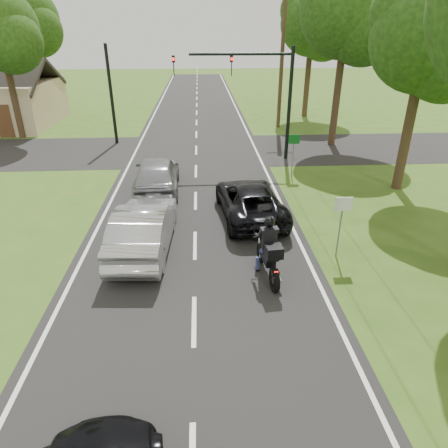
{
  "coord_description": "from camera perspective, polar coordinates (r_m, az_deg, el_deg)",
  "views": [
    {
      "loc": [
        0.3,
        -8.21,
        6.86
      ],
      "look_at": [
        0.96,
        3.0,
        1.3
      ],
      "focal_mm": 32.0,
      "sensor_mm": 36.0,
      "label": 1
    }
  ],
  "objects": [
    {
      "name": "tree_row_d",
      "position": [
        26.48,
        17.98,
        26.47
      ],
      "size": [
        5.76,
        5.58,
        10.45
      ],
      "color": "#332316",
      "rests_on": "ground"
    },
    {
      "name": "signal_pole_far",
      "position": [
        27.06,
        -15.79,
        17.21
      ],
      "size": [
        0.2,
        0.2,
        6.0
      ],
      "primitive_type": "cylinder",
      "color": "black",
      "rests_on": "ground"
    },
    {
      "name": "sign_white",
      "position": [
        13.13,
        16.53,
        1.55
      ],
      "size": [
        0.55,
        0.07,
        2.12
      ],
      "color": "slate",
      "rests_on": "ground"
    },
    {
      "name": "sign_green",
      "position": [
        20.43,
        9.94,
        11.02
      ],
      "size": [
        0.55,
        0.07,
        2.12
      ],
      "color": "slate",
      "rests_on": "ground"
    },
    {
      "name": "traffic_signal",
      "position": [
        22.58,
        4.64,
        19.34
      ],
      "size": [
        6.38,
        0.44,
        6.0
      ],
      "color": "black",
      "rests_on": "ground"
    },
    {
      "name": "dark_suv",
      "position": [
        15.87,
        3.69,
        3.43
      ],
      "size": [
        2.71,
        5.12,
        1.37
      ],
      "primitive_type": "imported",
      "rotation": [
        0.0,
        0.0,
        3.23
      ],
      "color": "black",
      "rests_on": "road"
    },
    {
      "name": "tree_row_e",
      "position": [
        35.21,
        13.04,
        25.71
      ],
      "size": [
        5.28,
        5.12,
        9.61
      ],
      "color": "#332316",
      "rests_on": "ground"
    },
    {
      "name": "cross_road",
      "position": [
        25.17,
        -4.0,
        10.47
      ],
      "size": [
        60.0,
        7.0,
        0.01
      ],
      "primitive_type": "cube",
      "color": "black",
      "rests_on": "ground"
    },
    {
      "name": "motorcycle_rider",
      "position": [
        11.98,
        6.41,
        -4.33
      ],
      "size": [
        0.7,
        2.32,
        2.0
      ],
      "rotation": [
        0.0,
        0.0,
        0.1
      ],
      "color": "black",
      "rests_on": "ground"
    },
    {
      "name": "tree_left_far",
      "position": [
        40.47,
        -26.09,
        24.37
      ],
      "size": [
        5.76,
        5.58,
        10.14
      ],
      "color": "#332316",
      "rests_on": "ground"
    },
    {
      "name": "tree_left_near",
      "position": [
        30.47,
        -29.09,
        22.77
      ],
      "size": [
        5.12,
        4.96,
        9.22
      ],
      "color": "#332316",
      "rests_on": "ground"
    },
    {
      "name": "utility_pole_far",
      "position": [
        30.84,
        8.31,
        22.8
      ],
      "size": [
        1.6,
        0.28,
        10.0
      ],
      "color": "#4C3922",
      "rests_on": "ground"
    },
    {
      "name": "tree_row_c",
      "position": [
        19.47,
        27.8,
        21.77
      ],
      "size": [
        4.8,
        4.65,
        8.76
      ],
      "color": "#332316",
      "rests_on": "ground"
    },
    {
      "name": "silver_sedan",
      "position": [
        13.64,
        -11.37,
        -0.53
      ],
      "size": [
        1.97,
        4.97,
        1.61
      ],
      "primitive_type": "imported",
      "rotation": [
        0.0,
        0.0,
        3.09
      ],
      "color": "#B2B3B8",
      "rests_on": "road"
    },
    {
      "name": "ground",
      "position": [
        10.71,
        -4.3,
        -13.61
      ],
      "size": [
        140.0,
        140.0,
        0.0
      ],
      "primitive_type": "plane",
      "color": "#315919",
      "rests_on": "ground"
    },
    {
      "name": "silver_suv",
      "position": [
        18.56,
        -9.57,
        7.04
      ],
      "size": [
        2.08,
        4.91,
        1.66
      ],
      "primitive_type": "imported",
      "rotation": [
        0.0,
        0.0,
        3.17
      ],
      "color": "#929499",
      "rests_on": "road"
    },
    {
      "name": "road",
      "position": [
        19.46,
        -4.06,
        5.65
      ],
      "size": [
        8.0,
        100.0,
        0.01
      ],
      "primitive_type": "cube",
      "color": "black",
      "rests_on": "ground"
    }
  ]
}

